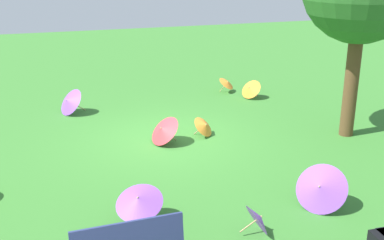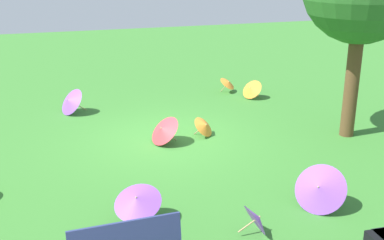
{
  "view_description": "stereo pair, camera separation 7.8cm",
  "coord_description": "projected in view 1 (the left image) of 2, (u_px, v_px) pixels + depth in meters",
  "views": [
    {
      "loc": [
        3.01,
        10.91,
        4.36
      ],
      "look_at": [
        -0.5,
        0.47,
        0.6
      ],
      "focal_mm": 44.5,
      "sensor_mm": 36.0,
      "label": 1
    },
    {
      "loc": [
        2.93,
        10.94,
        4.36
      ],
      "look_at": [
        -0.5,
        0.47,
        0.6
      ],
      "focal_mm": 44.5,
      "sensor_mm": 36.0,
      "label": 2
    }
  ],
  "objects": [
    {
      "name": "parasol_orange_3",
      "position": [
        205.0,
        126.0,
        12.17
      ],
      "size": [
        0.76,
        0.76,
        0.55
      ],
      "color": "tan",
      "rests_on": "ground"
    },
    {
      "name": "parasol_purple_3",
      "position": [
        259.0,
        218.0,
        7.86
      ],
      "size": [
        0.53,
        0.59,
        0.55
      ],
      "color": "tan",
      "rests_on": "ground"
    },
    {
      "name": "parasol_purple_2",
      "position": [
        69.0,
        101.0,
        13.88
      ],
      "size": [
        0.96,
        1.04,
        0.79
      ],
      "color": "tan",
      "rests_on": "ground"
    },
    {
      "name": "parasol_red_0",
      "position": [
        163.0,
        130.0,
        11.65
      ],
      "size": [
        0.89,
        0.99,
        0.72
      ],
      "color": "tan",
      "rests_on": "ground"
    },
    {
      "name": "parasol_purple_1",
      "position": [
        139.0,
        200.0,
        8.06
      ],
      "size": [
        1.13,
        1.13,
        0.71
      ],
      "color": "tan",
      "rests_on": "ground"
    },
    {
      "name": "parasol_orange_0",
      "position": [
        250.0,
        88.0,
        15.45
      ],
      "size": [
        0.78,
        0.85,
        0.65
      ],
      "color": "tan",
      "rests_on": "ground"
    },
    {
      "name": "parasol_purple_0",
      "position": [
        320.0,
        188.0,
        8.59
      ],
      "size": [
        1.14,
        1.18,
        0.85
      ],
      "color": "tan",
      "rests_on": "ground"
    },
    {
      "name": "ground",
      "position": [
        168.0,
        139.0,
        12.1
      ],
      "size": [
        40.0,
        40.0,
        0.0
      ],
      "primitive_type": "plane",
      "color": "#387A2D"
    },
    {
      "name": "parasol_orange_1",
      "position": [
        227.0,
        83.0,
        16.14
      ],
      "size": [
        0.76,
        0.76,
        0.56
      ],
      "color": "tan",
      "rests_on": "ground"
    }
  ]
}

